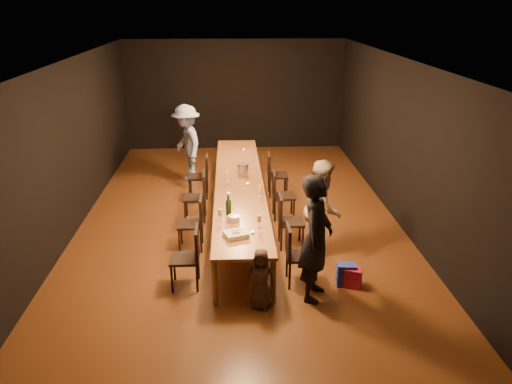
{
  "coord_description": "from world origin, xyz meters",
  "views": [
    {
      "loc": [
        -0.16,
        -8.86,
        3.96
      ],
      "look_at": [
        0.25,
        -1.19,
        1.0
      ],
      "focal_mm": 35.0,
      "sensor_mm": 36.0,
      "label": 1
    }
  ],
  "objects_px": {
    "chair_right_3": "(278,175)",
    "woman_birthday": "(316,238)",
    "child": "(261,279)",
    "birthday_cake": "(236,234)",
    "chair_left_1": "(190,223)",
    "chair_right_2": "(284,195)",
    "ice_bucket": "(243,169)",
    "man_blue": "(187,143)",
    "woman_tan": "(322,208)",
    "table": "(239,184)",
    "chair_left_3": "(198,176)",
    "plate_stack": "(234,219)",
    "chair_right_1": "(291,221)",
    "champagne_bottle": "(228,204)",
    "chair_left_0": "(185,258)",
    "chair_right_0": "(301,255)",
    "chair_left_2": "(195,197)"
  },
  "relations": [
    {
      "from": "plate_stack",
      "to": "child",
      "type": "bearing_deg",
      "value": -73.76
    },
    {
      "from": "chair_right_1",
      "to": "chair_left_2",
      "type": "relative_size",
      "value": 1.0
    },
    {
      "from": "chair_right_2",
      "to": "woman_tan",
      "type": "relative_size",
      "value": 0.58
    },
    {
      "from": "chair_right_1",
      "to": "child",
      "type": "bearing_deg",
      "value": -19.25
    },
    {
      "from": "table",
      "to": "chair_right_0",
      "type": "relative_size",
      "value": 6.45
    },
    {
      "from": "man_blue",
      "to": "champagne_bottle",
      "type": "bearing_deg",
      "value": -8.53
    },
    {
      "from": "chair_left_2",
      "to": "child",
      "type": "xyz_separation_m",
      "value": [
        1.07,
        -2.99,
        -0.03
      ]
    },
    {
      "from": "man_blue",
      "to": "plate_stack",
      "type": "bearing_deg",
      "value": -8.43
    },
    {
      "from": "table",
      "to": "woman_birthday",
      "type": "relative_size",
      "value": 3.27
    },
    {
      "from": "woman_tan",
      "to": "champagne_bottle",
      "type": "relative_size",
      "value": 4.33
    },
    {
      "from": "chair_left_0",
      "to": "chair_left_3",
      "type": "bearing_deg",
      "value": 0.0
    },
    {
      "from": "chair_left_1",
      "to": "child",
      "type": "height_order",
      "value": "chair_left_1"
    },
    {
      "from": "plate_stack",
      "to": "woman_tan",
      "type": "bearing_deg",
      "value": 13.38
    },
    {
      "from": "chair_left_3",
      "to": "plate_stack",
      "type": "bearing_deg",
      "value": -166.41
    },
    {
      "from": "chair_right_1",
      "to": "woman_birthday",
      "type": "distance_m",
      "value": 1.64
    },
    {
      "from": "chair_left_1",
      "to": "chair_right_2",
      "type": "bearing_deg",
      "value": -54.78
    },
    {
      "from": "chair_left_2",
      "to": "chair_right_3",
      "type": "bearing_deg",
      "value": -54.78
    },
    {
      "from": "man_blue",
      "to": "plate_stack",
      "type": "relative_size",
      "value": 9.68
    },
    {
      "from": "woman_tan",
      "to": "birthday_cake",
      "type": "height_order",
      "value": "woman_tan"
    },
    {
      "from": "woman_tan",
      "to": "birthday_cake",
      "type": "bearing_deg",
      "value": 134.51
    },
    {
      "from": "chair_right_1",
      "to": "chair_left_0",
      "type": "relative_size",
      "value": 1.0
    },
    {
      "from": "plate_stack",
      "to": "champagne_bottle",
      "type": "height_order",
      "value": "champagne_bottle"
    },
    {
      "from": "woman_tan",
      "to": "child",
      "type": "distance_m",
      "value": 1.92
    },
    {
      "from": "champagne_bottle",
      "to": "ice_bucket",
      "type": "distance_m",
      "value": 1.94
    },
    {
      "from": "chair_left_1",
      "to": "woman_birthday",
      "type": "height_order",
      "value": "woman_birthday"
    },
    {
      "from": "chair_right_0",
      "to": "chair_right_3",
      "type": "bearing_deg",
      "value": 180.0
    },
    {
      "from": "child",
      "to": "birthday_cake",
      "type": "distance_m",
      "value": 0.82
    },
    {
      "from": "chair_left_2",
      "to": "chair_left_1",
      "type": "bearing_deg",
      "value": -180.0
    },
    {
      "from": "chair_left_1",
      "to": "woman_birthday",
      "type": "xyz_separation_m",
      "value": [
        1.84,
        -1.57,
        0.45
      ]
    },
    {
      "from": "chair_left_3",
      "to": "ice_bucket",
      "type": "distance_m",
      "value": 1.29
    },
    {
      "from": "table",
      "to": "chair_left_1",
      "type": "relative_size",
      "value": 6.45
    },
    {
      "from": "table",
      "to": "chair_right_3",
      "type": "distance_m",
      "value": 1.49
    },
    {
      "from": "chair_right_2",
      "to": "chair_left_2",
      "type": "xyz_separation_m",
      "value": [
        -1.7,
        0.0,
        0.0
      ]
    },
    {
      "from": "woman_tan",
      "to": "plate_stack",
      "type": "height_order",
      "value": "woman_tan"
    },
    {
      "from": "table",
      "to": "chair_left_0",
      "type": "height_order",
      "value": "chair_left_0"
    },
    {
      "from": "plate_stack",
      "to": "chair_right_1",
      "type": "bearing_deg",
      "value": 31.74
    },
    {
      "from": "chair_right_2",
      "to": "chair_left_0",
      "type": "distance_m",
      "value": 2.94
    },
    {
      "from": "champagne_bottle",
      "to": "chair_right_2",
      "type": "bearing_deg",
      "value": 55.29
    },
    {
      "from": "child",
      "to": "man_blue",
      "type": "bearing_deg",
      "value": 118.22
    },
    {
      "from": "chair_right_3",
      "to": "ice_bucket",
      "type": "height_order",
      "value": "ice_bucket"
    },
    {
      "from": "chair_right_0",
      "to": "chair_left_1",
      "type": "xyz_separation_m",
      "value": [
        -1.7,
        1.2,
        0.0
      ]
    },
    {
      "from": "chair_right_2",
      "to": "plate_stack",
      "type": "xyz_separation_m",
      "value": [
        -0.97,
        -1.8,
        0.34
      ]
    },
    {
      "from": "chair_right_3",
      "to": "woman_birthday",
      "type": "bearing_deg",
      "value": 2.09
    },
    {
      "from": "chair_left_2",
      "to": "woman_tan",
      "type": "distance_m",
      "value": 2.64
    },
    {
      "from": "table",
      "to": "child",
      "type": "height_order",
      "value": "child"
    },
    {
      "from": "ice_bucket",
      "to": "chair_right_1",
      "type": "bearing_deg",
      "value": -64.36
    },
    {
      "from": "man_blue",
      "to": "chair_left_1",
      "type": "bearing_deg",
      "value": -17.62
    },
    {
      "from": "chair_left_1",
      "to": "child",
      "type": "xyz_separation_m",
      "value": [
        1.07,
        -1.79,
        -0.03
      ]
    },
    {
      "from": "champagne_bottle",
      "to": "chair_right_1",
      "type": "bearing_deg",
      "value": 16.88
    },
    {
      "from": "woman_tan",
      "to": "birthday_cake",
      "type": "xyz_separation_m",
      "value": [
        -1.42,
        -0.87,
        -0.02
      ]
    }
  ]
}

